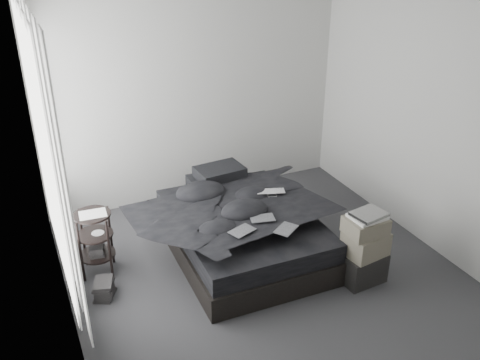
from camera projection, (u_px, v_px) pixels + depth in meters
name	position (u px, v px, depth m)	size (l,w,h in m)	color
floor	(275.00, 285.00, 5.03)	(3.60, 4.20, 0.01)	#333335
wall_back	(194.00, 92.00, 6.17)	(3.60, 0.01, 2.60)	beige
wall_front	(472.00, 312.00, 2.74)	(3.60, 0.01, 2.60)	beige
wall_left	(56.00, 202.00, 3.79)	(0.01, 4.20, 2.60)	beige
wall_right	(445.00, 128.00, 5.12)	(0.01, 4.20, 2.60)	beige
window_left	(43.00, 150.00, 4.52)	(0.02, 2.00, 2.30)	white
curtain_left	(51.00, 157.00, 4.56)	(0.06, 2.12, 2.48)	white
bed	(243.00, 242.00, 5.48)	(1.36, 1.80, 0.24)	black
mattress	(243.00, 224.00, 5.39)	(1.31, 1.75, 0.19)	black
duvet	(245.00, 208.00, 5.26)	(1.33, 1.54, 0.21)	black
pillow_lower	(214.00, 182.00, 5.88)	(0.54, 0.37, 0.12)	black
pillow_upper	(220.00, 172.00, 5.83)	(0.51, 0.35, 0.11)	black
laptop	(271.00, 188.00, 5.40)	(0.29, 0.19, 0.02)	silver
comic_a	(242.00, 224.00, 4.78)	(0.23, 0.15, 0.01)	black
comic_b	(262.00, 212.00, 4.97)	(0.23, 0.15, 0.01)	black
comic_c	(286.00, 222.00, 4.80)	(0.23, 0.15, 0.01)	black
side_stand	(96.00, 244.00, 5.10)	(0.35, 0.35, 0.64)	black
papers	(93.00, 214.00, 4.95)	(0.25, 0.18, 0.01)	white
floor_books	(104.00, 289.00, 4.86)	(0.16, 0.23, 0.16)	black
box_lower	(361.00, 266.00, 5.06)	(0.40, 0.31, 0.30)	black
box_mid	(366.00, 243.00, 4.94)	(0.37, 0.30, 0.23)	#6A6454
box_upper	(366.00, 226.00, 4.85)	(0.36, 0.29, 0.16)	#6A6454
art_book_white	(367.00, 217.00, 4.82)	(0.30, 0.24, 0.03)	silver
art_book_snake	(369.00, 214.00, 4.80)	(0.30, 0.23, 0.03)	silver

